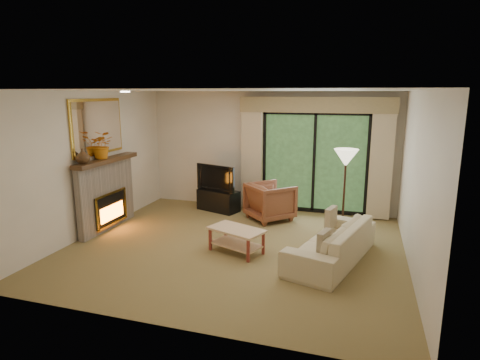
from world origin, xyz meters
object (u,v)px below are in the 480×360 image
(armchair, at_px, (270,201))
(sofa, at_px, (332,242))
(media_console, at_px, (218,200))
(coffee_table, at_px, (236,240))

(armchair, height_order, sofa, armchair)
(armchair, bearing_deg, media_console, 31.15)
(media_console, distance_m, armchair, 1.28)
(armchair, relative_size, coffee_table, 0.93)
(media_console, relative_size, armchair, 1.10)
(media_console, distance_m, coffee_table, 2.43)
(media_console, bearing_deg, sofa, -19.61)
(media_console, height_order, coffee_table, media_console)
(media_console, height_order, armchair, armchair)
(armchair, distance_m, sofa, 2.23)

